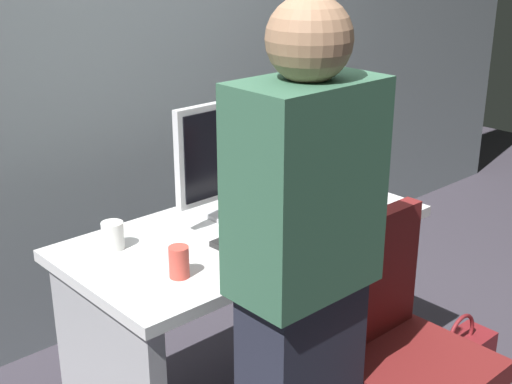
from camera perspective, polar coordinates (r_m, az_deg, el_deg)
name	(u,v)px	position (r m, az deg, el deg)	size (l,w,h in m)	color
wall_back	(100,1)	(3.13, -12.67, 15.00)	(6.40, 0.10, 3.00)	gray
desk	(247,285)	(2.67, -0.73, -7.61)	(1.35, 0.68, 0.76)	white
office_chair	(400,370)	(2.40, 11.73, -14.05)	(0.52, 0.52, 0.94)	black
person_at_desk	(303,289)	(1.96, 3.84, -7.94)	(0.40, 0.24, 1.64)	#262838
monitor	(236,152)	(2.57, -1.65, 3.31)	(0.54, 0.14, 0.46)	silver
keyboard	(266,231)	(2.50, 0.82, -3.24)	(0.43, 0.13, 0.02)	#262626
mouse	(328,209)	(2.70, 5.91, -1.39)	(0.06, 0.10, 0.03)	white
cup_near_keyboard	(179,262)	(2.20, -6.32, -5.71)	(0.06, 0.06, 0.10)	#D84C3F
cup_by_monitor	(113,236)	(2.42, -11.63, -3.51)	(0.08, 0.08, 0.10)	white
book_stack	(303,167)	(2.93, 3.84, 2.08)	(0.23, 0.19, 0.18)	#594C72
cell_phone	(348,209)	(2.74, 7.57, -1.36)	(0.07, 0.14, 0.01)	black
handbag	(457,368)	(2.99, 16.12, -13.66)	(0.34, 0.14, 0.38)	maroon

